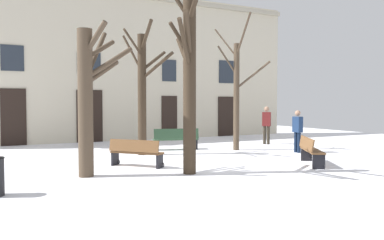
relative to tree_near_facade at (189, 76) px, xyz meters
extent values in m
plane|color=white|center=(1.72, 1.43, -2.71)|extent=(31.04, 31.04, 0.00)
cube|color=beige|center=(1.72, 10.33, 1.19)|extent=(19.40, 0.40, 7.80)
cube|color=black|center=(-3.95, 10.11, -1.40)|extent=(1.09, 0.08, 2.63)
cube|color=#262D38|center=(-3.95, 10.11, 1.31)|extent=(0.98, 0.06, 1.18)
cube|color=black|center=(-0.48, 10.11, -1.41)|extent=(1.29, 0.08, 2.61)
cube|color=#262D38|center=(-0.48, 10.11, 1.23)|extent=(1.16, 0.06, 1.06)
cube|color=black|center=(3.88, 10.11, -1.54)|extent=(0.92, 0.08, 2.35)
cube|color=#262D38|center=(3.88, 10.11, 1.03)|extent=(0.83, 0.06, 1.18)
cube|color=black|center=(7.58, 10.11, -1.55)|extent=(1.13, 0.08, 2.33)
cube|color=#262D38|center=(7.58, 10.11, 1.09)|extent=(1.02, 0.06, 1.33)
cylinder|color=#382B1E|center=(0.03, 0.04, -0.30)|extent=(0.36, 0.36, 4.82)
cylinder|color=#382B1E|center=(-0.31, -0.54, 1.01)|extent=(0.84, 1.29, 1.02)
cylinder|color=#382B1E|center=(0.25, 0.43, 0.86)|extent=(0.59, 0.93, 0.87)
cylinder|color=#382B1E|center=(0.12, 0.60, 0.67)|extent=(0.30, 1.21, 1.09)
cylinder|color=#382B1E|center=(-0.32, -0.11, 0.97)|extent=(0.82, 0.41, 0.83)
cylinder|color=#382B1E|center=(-0.23, 0.23, 2.05)|extent=(0.67, 0.52, 1.05)
cylinder|color=#382B1E|center=(-0.35, -0.43, 0.77)|extent=(0.89, 1.07, 1.19)
cylinder|color=#382B1E|center=(0.23, 4.41, -0.44)|extent=(0.32, 0.32, 4.55)
cylinder|color=#382B1E|center=(-0.01, 4.79, 1.14)|extent=(0.59, 0.87, 1.46)
cylinder|color=#382B1E|center=(0.18, 3.79, 1.68)|extent=(0.23, 1.33, 0.98)
cylinder|color=#382B1E|center=(0.63, 3.88, 0.63)|extent=(0.94, 1.18, 1.02)
cylinder|color=#382B1E|center=(0.79, 4.62, 0.88)|extent=(1.22, 0.56, 0.89)
cylinder|color=#382B1E|center=(-0.25, 3.96, 1.41)|extent=(1.05, 0.99, 0.84)
cylinder|color=#4C3D2D|center=(-2.62, 0.93, -0.75)|extent=(0.40, 0.40, 3.93)
cylinder|color=#4C3D2D|center=(-1.97, 0.99, 0.35)|extent=(1.40, 0.26, 0.99)
cylinder|color=#4C3D2D|center=(-2.07, 1.35, 0.12)|extent=(1.24, 0.99, 0.83)
cylinder|color=#4C3D2D|center=(-2.42, 0.64, 0.93)|extent=(0.59, 0.75, 0.91)
cylinder|color=#4C3D2D|center=(-2.23, 1.42, 0.58)|extent=(0.95, 1.13, 1.51)
cylinder|color=#4C3D2D|center=(-2.15, 1.25, 0.73)|extent=(1.06, 0.79, 0.71)
cylinder|color=#4C3D2D|center=(4.24, 4.03, -0.50)|extent=(0.24, 0.24, 4.43)
cylinder|color=#4C3D2D|center=(4.83, 3.68, 0.41)|extent=(1.28, 0.79, 1.17)
cylinder|color=#4C3D2D|center=(4.20, 3.49, 1.99)|extent=(0.17, 1.15, 1.60)
cylinder|color=#4C3D2D|center=(3.97, 4.45, 1.77)|extent=(0.62, 0.93, 1.27)
cylinder|color=#4C3D2D|center=(3.86, 4.14, 1.01)|extent=(0.84, 0.32, 1.21)
cylinder|color=black|center=(-1.05, 8.38, -0.98)|extent=(0.10, 0.10, 3.46)
cylinder|color=black|center=(-1.05, 8.38, -2.61)|extent=(0.22, 0.22, 0.20)
cube|color=beige|center=(-1.05, 8.38, 0.93)|extent=(0.24, 0.24, 0.36)
cone|color=black|center=(-1.05, 8.38, 1.11)|extent=(0.30, 0.30, 0.14)
cube|color=#2D4C33|center=(2.05, 5.33, -2.28)|extent=(1.94, 0.93, 0.05)
cube|color=#2D4C33|center=(1.99, 5.12, -2.03)|extent=(1.85, 0.56, 0.42)
cube|color=black|center=(2.90, 5.11, -2.50)|extent=(0.16, 0.43, 0.43)
torus|color=black|center=(2.95, 5.29, -2.63)|extent=(0.17, 0.07, 0.17)
cube|color=black|center=(1.19, 5.55, -2.50)|extent=(0.16, 0.43, 0.43)
torus|color=black|center=(1.24, 5.73, -2.63)|extent=(0.17, 0.07, 0.17)
cube|color=brown|center=(4.21, -0.36, -2.25)|extent=(1.28, 1.74, 0.05)
cube|color=brown|center=(4.05, -0.27, -2.02)|extent=(1.02, 1.58, 0.37)
cube|color=black|center=(3.77, -1.08, -2.48)|extent=(0.34, 0.24, 0.46)
torus|color=black|center=(3.90, -1.16, -2.63)|extent=(0.11, 0.16, 0.17)
cube|color=black|center=(4.64, 0.35, -2.48)|extent=(0.34, 0.24, 0.46)
torus|color=black|center=(4.77, 0.27, -2.63)|extent=(0.11, 0.16, 0.17)
cube|color=brown|center=(-0.88, 1.86, -2.27)|extent=(1.41, 1.55, 0.05)
cube|color=brown|center=(-1.01, 1.74, -2.05)|extent=(1.19, 1.36, 0.37)
cube|color=black|center=(-0.36, 1.26, -2.49)|extent=(0.31, 0.28, 0.44)
torus|color=black|center=(-0.25, 1.36, -2.63)|extent=(0.13, 0.15, 0.17)
cube|color=black|center=(-1.39, 2.46, -2.49)|extent=(0.31, 0.28, 0.44)
torus|color=black|center=(-1.28, 2.56, -2.63)|extent=(0.13, 0.15, 0.17)
cylinder|color=black|center=(5.93, 2.30, -2.31)|extent=(0.14, 0.14, 0.81)
cylinder|color=black|center=(5.93, 2.12, -2.31)|extent=(0.14, 0.14, 0.81)
cube|color=navy|center=(5.93, 2.21, -1.60)|extent=(0.22, 0.38, 0.62)
sphere|color=#9E755B|center=(5.93, 2.21, -1.15)|extent=(0.22, 0.22, 0.22)
cylinder|color=#2D271E|center=(6.85, 5.21, -2.28)|extent=(0.14, 0.14, 0.87)
cylinder|color=#2D271E|center=(6.74, 5.35, -2.28)|extent=(0.14, 0.14, 0.87)
cube|color=#591919|center=(6.80, 5.28, -1.51)|extent=(0.41, 0.43, 0.67)
sphere|color=#9E755B|center=(6.80, 5.28, -1.03)|extent=(0.24, 0.24, 0.24)
camera|label=1|loc=(-4.86, -9.62, -0.73)|focal=36.60mm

